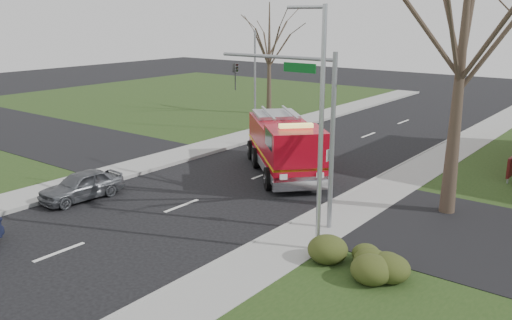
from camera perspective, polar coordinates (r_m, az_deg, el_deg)
The scene contains 12 objects.
ground at distance 23.89m, azimuth -7.84°, elevation -4.81°, with size 120.00×120.00×0.00m, color black.
sidewalk_right at distance 20.19m, azimuth 4.76°, elevation -8.32°, with size 2.40×80.00×0.15m, color gray.
sidewalk_left at distance 28.43m, azimuth -16.67°, elevation -1.90°, with size 2.40×80.00×0.15m, color gray.
cross_street_left at distance 44.01m, azimuth -24.95°, elevation 3.22°, with size 30.00×8.00×0.15m, color black.
hedge_corner at distance 17.93m, azimuth 10.65°, elevation -9.91°, with size 2.80×2.00×0.90m, color #2D3814.
bare_tree_near at distance 22.63m, azimuth 21.05°, elevation 12.44°, with size 6.00×6.00×12.00m.
bare_tree_left at distance 44.27m, azimuth 1.41°, elevation 11.86°, with size 4.50×4.50×9.00m.
traffic_signal_mast at distance 20.60m, azimuth 5.02°, elevation 5.62°, with size 5.29×0.18×6.80m.
streetlight_pole at distance 17.96m, azimuth 6.72°, elevation 3.66°, with size 1.48×0.16×8.40m.
utility_pole_far at distance 37.76m, azimuth -0.11°, elevation 8.15°, with size 0.14×0.14×7.00m, color gray.
fire_engine at distance 28.05m, azimuth 3.06°, elevation 1.35°, with size 7.46×7.27×3.14m.
parked_car_maroon at distance 25.56m, azimuth -17.89°, elevation -2.55°, with size 1.53×3.81×1.30m, color #515458.
Camera 1 is at (16.17, -15.62, 8.09)m, focal length 38.00 mm.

